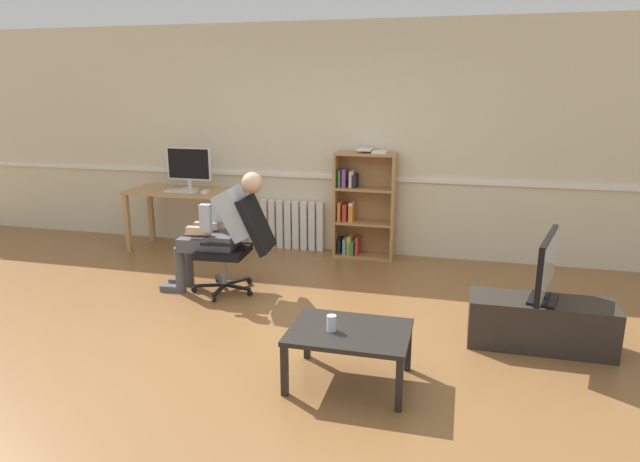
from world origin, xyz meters
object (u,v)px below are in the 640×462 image
bookshelf (361,207)px  coffee_table (349,336)px  radiator (292,225)px  keyboard (181,191)px  computer_desk (185,198)px  computer_mouse (205,192)px  imac_monitor (189,165)px  drinking_glass (332,323)px  person_seated (221,228)px  tv_screen (546,267)px  tv_stand (540,323)px  office_chair (238,241)px

bookshelf → coffee_table: (0.47, -2.94, -0.26)m
radiator → keyboard: bearing=-156.4°
computer_desk → coffee_table: (2.59, -2.64, -0.31)m
keyboard → computer_mouse: bearing=3.7°
imac_monitor → drinking_glass: size_ratio=5.31×
imac_monitor → radiator: 1.45m
radiator → coffee_table: bearing=-66.0°
keyboard → person_seated: size_ratio=0.32×
person_seated → tv_screen: bearing=75.8°
tv_stand → office_chair: bearing=169.2°
computer_mouse → tv_screen: (3.58, -1.61, -0.12)m
keyboard → coffee_table: bearing=-44.2°
tv_stand → computer_desk: bearing=156.1°
office_chair → person_seated: size_ratio=0.81×
computer_desk → drinking_glass: bearing=-47.3°
drinking_glass → computer_desk: bearing=132.7°
radiator → office_chair: bearing=-91.5°
computer_desk → bookshelf: 2.14m
imac_monitor → computer_mouse: size_ratio=5.76×
radiator → person_seated: person_seated is taller
tv_screen → person_seated: bearing=94.3°
computer_mouse → tv_screen: 3.93m
person_seated → coffee_table: person_seated is taller
person_seated → tv_stand: bearing=75.8°
radiator → tv_stand: bearing=-38.4°
office_chair → coffee_table: size_ratio=1.20×
coffee_table → drinking_glass: drinking_glass is taller
computer_mouse → bookshelf: bearing=13.1°
person_seated → computer_desk: bearing=-144.4°
keyboard → computer_mouse: size_ratio=3.86×
drinking_glass → keyboard: bearing=134.0°
imac_monitor → person_seated: bearing=-52.8°
tv_screen → radiator: bearing=65.8°
keyboard → drinking_glass: keyboard is taller
computer_mouse → tv_stand: bearing=-24.2°
person_seated → drinking_glass: 2.07m
computer_desk → office_chair: office_chair is taller
imac_monitor → bookshelf: size_ratio=0.45×
radiator → computer_desk: bearing=-162.5°
office_chair → computer_mouse: bearing=-145.9°
imac_monitor → coffee_table: bearing=-46.8°
keyboard → drinking_glass: (2.45, -2.54, -0.33)m
tv_stand → drinking_glass: bearing=-146.5°
radiator → office_chair: office_chair is taller
radiator → tv_screen: tv_screen is taller
coffee_table → tv_screen: bearing=34.4°
bookshelf → person_seated: 1.87m
bookshelf → tv_stand: (1.79, -2.03, -0.41)m
tv_stand → coffee_table: coffee_table is taller
office_chair → coffee_table: (1.39, -1.43, -0.18)m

